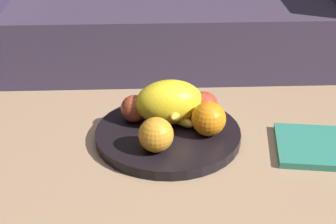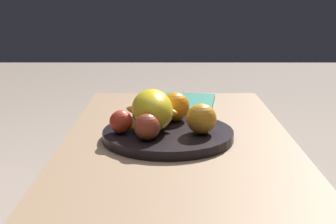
{
  "view_description": "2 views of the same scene",
  "coord_description": "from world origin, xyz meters",
  "px_view_note": "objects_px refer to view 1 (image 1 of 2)",
  "views": [
    {
      "loc": [
        -0.09,
        -1.08,
        1.09
      ],
      "look_at": [
        -0.04,
        0.03,
        0.49
      ],
      "focal_mm": 57.06,
      "sensor_mm": 36.0,
      "label": 1
    },
    {
      "loc": [
        -1.25,
        0.03,
        0.8
      ],
      "look_at": [
        -0.04,
        0.03,
        0.49
      ],
      "focal_mm": 50.35,
      "sensor_mm": 36.0,
      "label": 2
    }
  ],
  "objects_px": {
    "couch": "(170,14)",
    "magazine": "(330,147)",
    "orange_left": "(156,135)",
    "banana_bunch": "(176,110)",
    "apple_right": "(204,106)",
    "orange_front": "(209,119)",
    "coffee_table": "(185,161)",
    "fruit_bowl": "(168,135)",
    "apple_front": "(134,109)",
    "apple_left": "(156,96)",
    "melon_large_front": "(169,102)"
  },
  "relations": [
    {
      "from": "couch",
      "to": "apple_front",
      "type": "distance_m",
      "value": 1.26
    },
    {
      "from": "orange_front",
      "to": "apple_front",
      "type": "xyz_separation_m",
      "value": [
        -0.18,
        0.07,
        -0.01
      ]
    },
    {
      "from": "orange_left",
      "to": "fruit_bowl",
      "type": "bearing_deg",
      "value": 70.66
    },
    {
      "from": "orange_front",
      "to": "couch",
      "type": "bearing_deg",
      "value": 91.27
    },
    {
      "from": "orange_left",
      "to": "apple_right",
      "type": "xyz_separation_m",
      "value": [
        0.12,
        0.14,
        -0.0
      ]
    },
    {
      "from": "couch",
      "to": "melon_large_front",
      "type": "distance_m",
      "value": 1.26
    },
    {
      "from": "couch",
      "to": "orange_left",
      "type": "xyz_separation_m",
      "value": [
        -0.1,
        -1.38,
        0.17
      ]
    },
    {
      "from": "orange_left",
      "to": "apple_left",
      "type": "height_order",
      "value": "orange_left"
    },
    {
      "from": "couch",
      "to": "apple_front",
      "type": "bearing_deg",
      "value": -96.78
    },
    {
      "from": "couch",
      "to": "magazine",
      "type": "relative_size",
      "value": 6.8
    },
    {
      "from": "orange_left",
      "to": "apple_front",
      "type": "height_order",
      "value": "orange_left"
    },
    {
      "from": "orange_left",
      "to": "orange_front",
      "type": "bearing_deg",
      "value": 27.75
    },
    {
      "from": "apple_front",
      "to": "apple_right",
      "type": "relative_size",
      "value": 0.93
    },
    {
      "from": "fruit_bowl",
      "to": "apple_left",
      "type": "bearing_deg",
      "value": 102.26
    },
    {
      "from": "apple_front",
      "to": "fruit_bowl",
      "type": "bearing_deg",
      "value": -32.55
    },
    {
      "from": "apple_right",
      "to": "fruit_bowl",
      "type": "bearing_deg",
      "value": -149.58
    },
    {
      "from": "melon_large_front",
      "to": "apple_front",
      "type": "relative_size",
      "value": 2.46
    },
    {
      "from": "coffee_table",
      "to": "apple_front",
      "type": "xyz_separation_m",
      "value": [
        -0.12,
        0.08,
        0.1
      ]
    },
    {
      "from": "coffee_table",
      "to": "apple_front",
      "type": "height_order",
      "value": "apple_front"
    },
    {
      "from": "melon_large_front",
      "to": "magazine",
      "type": "bearing_deg",
      "value": -16.09
    },
    {
      "from": "apple_right",
      "to": "couch",
      "type": "bearing_deg",
      "value": 91.17
    },
    {
      "from": "apple_left",
      "to": "fruit_bowl",
      "type": "bearing_deg",
      "value": -77.74
    },
    {
      "from": "couch",
      "to": "apple_right",
      "type": "bearing_deg",
      "value": -88.83
    },
    {
      "from": "fruit_bowl",
      "to": "apple_right",
      "type": "relative_size",
      "value": 4.87
    },
    {
      "from": "apple_front",
      "to": "apple_left",
      "type": "bearing_deg",
      "value": 52.34
    },
    {
      "from": "apple_right",
      "to": "orange_front",
      "type": "bearing_deg",
      "value": -87.0
    },
    {
      "from": "coffee_table",
      "to": "apple_left",
      "type": "xyz_separation_m",
      "value": [
        -0.07,
        0.15,
        0.1
      ]
    },
    {
      "from": "fruit_bowl",
      "to": "orange_left",
      "type": "distance_m",
      "value": 0.11
    },
    {
      "from": "coffee_table",
      "to": "orange_front",
      "type": "bearing_deg",
      "value": 7.5
    },
    {
      "from": "fruit_bowl",
      "to": "apple_front",
      "type": "xyz_separation_m",
      "value": [
        -0.08,
        0.05,
        0.05
      ]
    },
    {
      "from": "banana_bunch",
      "to": "fruit_bowl",
      "type": "bearing_deg",
      "value": -114.37
    },
    {
      "from": "couch",
      "to": "banana_bunch",
      "type": "bearing_deg",
      "value": -91.97
    },
    {
      "from": "coffee_table",
      "to": "magazine",
      "type": "bearing_deg",
      "value": -6.42
    },
    {
      "from": "orange_left",
      "to": "magazine",
      "type": "bearing_deg",
      "value": 2.92
    },
    {
      "from": "coffee_table",
      "to": "orange_left",
      "type": "relative_size",
      "value": 13.34
    },
    {
      "from": "couch",
      "to": "banana_bunch",
      "type": "xyz_separation_m",
      "value": [
        -0.04,
        -1.24,
        0.16
      ]
    },
    {
      "from": "couch",
      "to": "apple_front",
      "type": "xyz_separation_m",
      "value": [
        -0.15,
        -1.24,
        0.17
      ]
    },
    {
      "from": "apple_front",
      "to": "apple_left",
      "type": "xyz_separation_m",
      "value": [
        0.05,
        0.07,
        -0.0
      ]
    },
    {
      "from": "melon_large_front",
      "to": "orange_front",
      "type": "xyz_separation_m",
      "value": [
        0.09,
        -0.06,
        -0.01
      ]
    },
    {
      "from": "banana_bunch",
      "to": "orange_left",
      "type": "bearing_deg",
      "value": -111.25
    },
    {
      "from": "fruit_bowl",
      "to": "apple_right",
      "type": "xyz_separation_m",
      "value": [
        0.09,
        0.05,
        0.05
      ]
    },
    {
      "from": "apple_front",
      "to": "melon_large_front",
      "type": "bearing_deg",
      "value": -6.51
    },
    {
      "from": "couch",
      "to": "magazine",
      "type": "xyz_separation_m",
      "value": [
        0.31,
        -1.35,
        0.12
      ]
    },
    {
      "from": "banana_bunch",
      "to": "magazine",
      "type": "relative_size",
      "value": 0.65
    },
    {
      "from": "coffee_table",
      "to": "banana_bunch",
      "type": "relative_size",
      "value": 6.55
    },
    {
      "from": "orange_left",
      "to": "apple_right",
      "type": "relative_size",
      "value": 1.11
    },
    {
      "from": "orange_front",
      "to": "melon_large_front",
      "type": "bearing_deg",
      "value": 145.13
    },
    {
      "from": "melon_large_front",
      "to": "apple_left",
      "type": "relative_size",
      "value": 2.71
    },
    {
      "from": "banana_bunch",
      "to": "couch",
      "type": "bearing_deg",
      "value": 88.03
    },
    {
      "from": "coffee_table",
      "to": "apple_right",
      "type": "relative_size",
      "value": 14.76
    }
  ]
}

